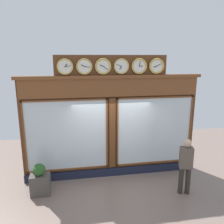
# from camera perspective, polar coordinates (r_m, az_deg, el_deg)

# --- Properties ---
(shop_facade) EXTENTS (5.78, 0.42, 3.98)m
(shop_facade) POSITION_cam_1_polar(r_m,az_deg,el_deg) (7.49, -0.15, -3.21)
(shop_facade) COLOR #5B3319
(shop_facade) RESTS_ON ground_plane
(pedestrian) EXTENTS (0.41, 0.31, 1.69)m
(pedestrian) POSITION_cam_1_polar(r_m,az_deg,el_deg) (7.03, 17.92, -12.27)
(pedestrian) COLOR #312A24
(pedestrian) RESTS_ON ground_plane
(planter_box) EXTENTS (0.56, 0.36, 0.62)m
(planter_box) POSITION_cam_1_polar(r_m,az_deg,el_deg) (7.26, -17.44, -16.92)
(planter_box) COLOR #4C4742
(planter_box) RESTS_ON ground_plane
(planter_shrub) EXTENTS (0.35, 0.35, 0.35)m
(planter_shrub) POSITION_cam_1_polar(r_m,az_deg,el_deg) (7.03, -17.72, -13.51)
(planter_shrub) COLOR #285623
(planter_shrub) RESTS_ON planter_box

